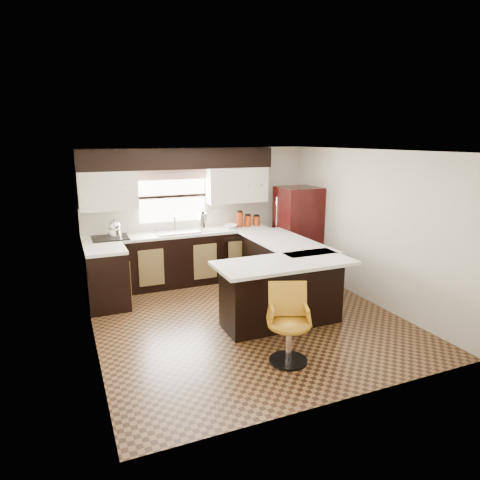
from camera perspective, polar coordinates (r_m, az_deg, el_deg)
name	(u,v)px	position (r m, az deg, el deg)	size (l,w,h in m)	color
floor	(247,318)	(6.34, 0.92, -10.42)	(4.40, 4.40, 0.00)	#49301A
ceiling	(248,151)	(5.80, 1.01, 11.81)	(4.40, 4.40, 0.00)	silver
wall_back	(199,214)	(7.98, -5.46, 3.53)	(4.40, 4.40, 0.00)	beige
wall_front	(342,288)	(4.12, 13.51, -6.27)	(4.40, 4.40, 0.00)	beige
wall_left	(88,254)	(5.48, -19.56, -1.78)	(4.40, 4.40, 0.00)	beige
wall_right	(368,227)	(7.06, 16.76, 1.71)	(4.40, 4.40, 0.00)	beige
base_cab_back	(181,259)	(7.74, -7.84, -2.54)	(3.30, 0.60, 0.90)	black
base_cab_left	(107,279)	(6.91, -17.29, -5.02)	(0.60, 0.70, 0.90)	black
counter_back	(180,233)	(7.63, -7.95, 0.87)	(3.30, 0.60, 0.04)	silver
counter_left	(105,250)	(6.78, -17.57, -1.23)	(0.60, 0.70, 0.04)	silver
soffit	(179,159)	(7.59, -8.15, 10.70)	(3.40, 0.35, 0.36)	black
upper_cab_left	(108,191)	(7.41, -17.22, 6.30)	(0.94, 0.35, 0.64)	beige
upper_cab_right	(237,185)	(7.97, -0.46, 7.36)	(1.14, 0.35, 0.64)	beige
window_pane	(172,196)	(7.77, -9.00, 5.77)	(1.20, 0.02, 0.90)	white
valance	(172,175)	(7.69, -9.04, 8.62)	(1.30, 0.06, 0.18)	#D19B93
sink	(178,232)	(7.59, -8.29, 1.09)	(0.75, 0.45, 0.03)	#B2B2B7
dishwasher	(239,258)	(7.80, -0.17, -2.45)	(0.58, 0.03, 0.78)	black
cooktop	(110,238)	(7.39, -16.93, 0.29)	(0.58, 0.50, 0.03)	black
peninsula_long	(282,270)	(7.08, 5.57, -4.00)	(0.60, 1.95, 0.90)	black
peninsula_return	(282,294)	(6.04, 5.58, -7.14)	(1.65, 0.60, 0.90)	black
counter_pen_long	(285,242)	(6.98, 6.01, -0.24)	(0.84, 1.95, 0.04)	silver
counter_pen_return	(284,263)	(5.80, 5.93, -3.08)	(1.89, 0.84, 0.04)	silver
refrigerator	(298,232)	(8.14, 7.68, 1.10)	(0.72, 0.69, 1.69)	black
bar_chair	(289,325)	(5.05, 6.58, -11.24)	(0.49, 0.49, 0.93)	#B97E1A
kettle	(114,228)	(7.37, -16.40, 1.55)	(0.22, 0.22, 0.29)	silver
percolator	(203,222)	(7.71, -4.96, 2.43)	(0.14, 0.14, 0.31)	silver
mixing_bowl	(230,226)	(7.90, -1.34, 1.84)	(0.25, 0.25, 0.06)	white
canister_large	(239,220)	(7.97, -0.09, 2.73)	(0.14, 0.14, 0.28)	maroon
canister_med	(248,221)	(8.05, 1.04, 2.56)	(0.14, 0.14, 0.20)	maroon
canister_small	(256,221)	(8.13, 2.20, 2.57)	(0.13, 0.13, 0.18)	maroon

